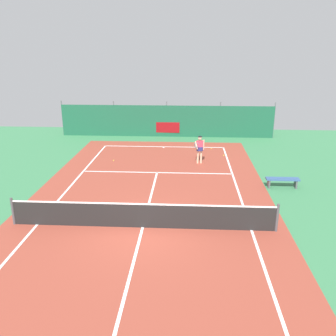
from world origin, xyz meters
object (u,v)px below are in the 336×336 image
at_px(tennis_net, 142,215).
at_px(parked_car, 170,121).
at_px(tennis_ball_near_player, 211,148).
at_px(tennis_ball_by_sideline, 114,160).
at_px(tennis_player, 200,148).
at_px(tennis_ball_midcourt, 224,155).
at_px(courtside_bench, 282,180).

distance_m(tennis_net, parked_car, 17.04).
height_order(tennis_ball_near_player, tennis_ball_by_sideline, same).
xyz_separation_m(tennis_player, tennis_ball_midcourt, (1.60, 1.66, -0.93)).
bearing_deg(tennis_player, tennis_ball_near_player, -115.72).
bearing_deg(tennis_player, tennis_net, 63.67).
bearing_deg(tennis_net, tennis_player, 74.07).
relative_size(tennis_player, parked_car, 0.39).
xyz_separation_m(tennis_net, tennis_player, (2.36, 8.26, 0.45)).
relative_size(tennis_player, courtside_bench, 1.03).
xyz_separation_m(tennis_net, courtside_bench, (6.31, 4.53, -0.14)).
relative_size(tennis_player, tennis_ball_near_player, 24.85).
height_order(tennis_net, parked_car, parked_car).
xyz_separation_m(tennis_ball_near_player, tennis_ball_midcourt, (0.70, -1.63, 0.00)).
height_order(tennis_player, tennis_ball_by_sideline, tennis_player).
height_order(tennis_player, tennis_ball_midcourt, tennis_player).
xyz_separation_m(tennis_net, parked_car, (0.14, 17.04, 0.33)).
height_order(tennis_ball_near_player, tennis_ball_midcourt, same).
bearing_deg(tennis_player, parked_car, -86.23).
bearing_deg(parked_car, tennis_ball_near_player, -59.23).
bearing_deg(courtside_bench, tennis_ball_midcourt, 113.59).
bearing_deg(tennis_ball_by_sideline, tennis_ball_near_player, 27.06).
xyz_separation_m(tennis_net, tennis_ball_near_player, (3.26, 11.55, -0.48)).
relative_size(tennis_net, tennis_ball_midcourt, 153.33).
distance_m(tennis_net, tennis_ball_midcourt, 10.69).
bearing_deg(tennis_ball_by_sideline, tennis_ball_midcourt, 12.31).
relative_size(tennis_player, tennis_ball_by_sideline, 24.85).
xyz_separation_m(parked_car, courtside_bench, (6.17, -12.51, -0.46)).
bearing_deg(parked_car, courtside_bench, -62.54).
bearing_deg(parked_car, tennis_net, -89.27).
distance_m(tennis_net, tennis_ball_by_sideline, 8.91).
bearing_deg(tennis_ball_midcourt, courtside_bench, -66.41).
bearing_deg(tennis_net, parked_car, 89.52).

